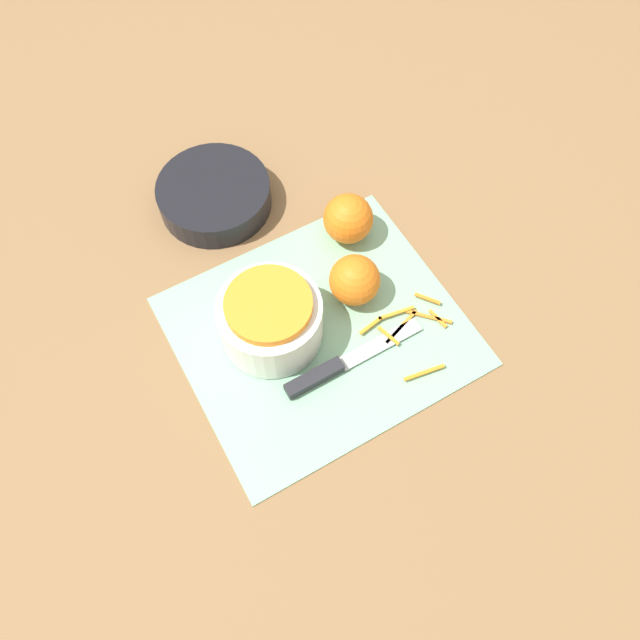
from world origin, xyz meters
TOP-DOWN VIEW (x-y plane):
  - ground_plane at (0.00, 0.00)m, footprint 4.00×4.00m
  - cutting_board at (0.00, 0.00)m, footprint 0.41×0.36m
  - bowl_speckled at (-0.06, 0.03)m, footprint 0.15×0.15m
  - bowl_dark at (-0.03, 0.29)m, footprint 0.18×0.18m
  - knife at (-0.02, -0.07)m, footprint 0.22×0.02m
  - orange_left at (0.08, 0.03)m, footprint 0.08×0.08m
  - orange_right at (0.12, 0.13)m, footprint 0.08×0.08m
  - peel_pile at (0.12, -0.06)m, footprint 0.13×0.12m

SIDE VIEW (x-z plane):
  - ground_plane at x=0.00m, z-range 0.00..0.00m
  - cutting_board at x=0.00m, z-range 0.00..0.01m
  - peel_pile at x=0.12m, z-range 0.01..0.01m
  - knife at x=-0.02m, z-range 0.00..0.02m
  - bowl_dark at x=-0.03m, z-range 0.00..0.05m
  - orange_left at x=0.08m, z-range 0.01..0.08m
  - orange_right at x=0.12m, z-range 0.01..0.08m
  - bowl_speckled at x=-0.06m, z-range 0.00..0.10m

